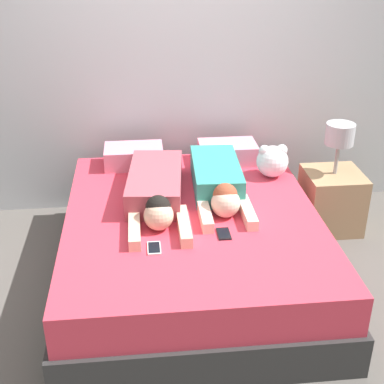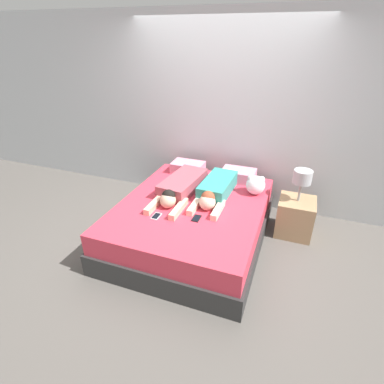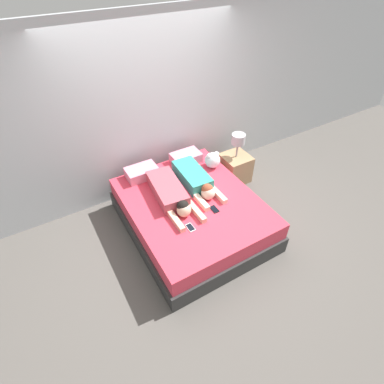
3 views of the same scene
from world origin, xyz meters
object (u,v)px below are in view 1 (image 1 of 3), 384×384
(person_right, at_px, (218,182))
(pillow_head_left, at_px, (134,156))
(pillow_head_right, at_px, (228,152))
(cell_phone_right, at_px, (224,234))
(plush_toy, at_px, (272,161))
(bed, at_px, (192,246))
(person_left, at_px, (156,190))
(cell_phone_left, at_px, (154,248))
(nightstand, at_px, (332,195))

(person_right, bearing_deg, pillow_head_left, 135.53)
(pillow_head_right, bearing_deg, pillow_head_left, 180.00)
(cell_phone_right, relative_size, plush_toy, 0.55)
(bed, relative_size, person_right, 2.07)
(person_left, relative_size, plush_toy, 4.49)
(cell_phone_left, bearing_deg, plush_toy, 45.02)
(bed, bearing_deg, cell_phone_left, -122.69)
(bed, xyz_separation_m, nightstand, (1.17, 0.58, 0.03))
(pillow_head_left, xyz_separation_m, nightstand, (1.54, -0.23, -0.31))
(pillow_head_left, height_order, cell_phone_right, pillow_head_left)
(person_left, height_order, cell_phone_left, person_left)
(person_right, height_order, cell_phone_left, person_right)
(person_right, height_order, plush_toy, plush_toy)
(pillow_head_left, height_order, nightstand, nightstand)
(bed, distance_m, pillow_head_left, 0.96)
(bed, height_order, person_left, person_left)
(person_left, bearing_deg, nightstand, 16.32)
(pillow_head_right, bearing_deg, cell_phone_right, -100.50)
(pillow_head_left, bearing_deg, person_right, -44.47)
(bed, xyz_separation_m, cell_phone_right, (0.16, -0.30, 0.27))
(pillow_head_left, distance_m, pillow_head_right, 0.74)
(person_left, bearing_deg, person_right, 9.95)
(nightstand, bearing_deg, bed, -153.62)
(cell_phone_left, bearing_deg, nightstand, 34.66)
(cell_phone_right, bearing_deg, plush_toy, 58.58)
(person_left, xyz_separation_m, cell_phone_right, (0.39, -0.47, -0.08))
(pillow_head_right, height_order, person_left, person_left)
(pillow_head_right, relative_size, cell_phone_left, 3.28)
(person_right, distance_m, cell_phone_left, 0.82)
(plush_toy, bearing_deg, pillow_head_right, 132.15)
(person_left, xyz_separation_m, person_right, (0.43, 0.08, 0.00))
(pillow_head_left, xyz_separation_m, cell_phone_right, (0.53, -1.11, -0.07))
(person_left, bearing_deg, bed, -37.51)
(cell_phone_left, distance_m, nightstand, 1.77)
(bed, bearing_deg, person_right, 49.97)
(bed, relative_size, nightstand, 2.33)
(person_right, bearing_deg, pillow_head_right, 74.30)
(bed, height_order, pillow_head_right, pillow_head_right)
(bed, xyz_separation_m, person_right, (0.21, 0.25, 0.35))
(bed, xyz_separation_m, plush_toy, (0.65, 0.50, 0.39))
(pillow_head_left, distance_m, cell_phone_left, 1.23)
(plush_toy, bearing_deg, cell_phone_left, -134.98)
(pillow_head_left, distance_m, plush_toy, 1.07)
(pillow_head_right, bearing_deg, cell_phone_left, -117.27)
(person_left, height_order, person_right, person_right)
(pillow_head_left, bearing_deg, cell_phone_right, -64.47)
(cell_phone_right, relative_size, nightstand, 0.16)
(person_right, bearing_deg, nightstand, 19.07)
(person_left, distance_m, cell_phone_left, 0.59)
(cell_phone_left, distance_m, plush_toy, 1.30)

